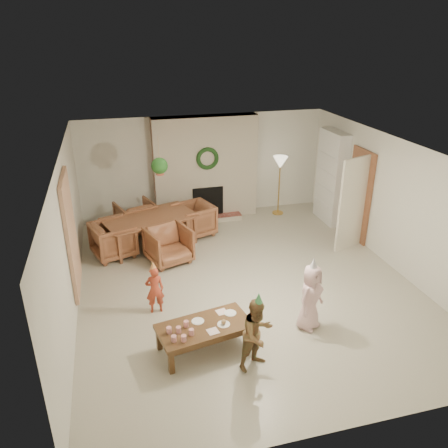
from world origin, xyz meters
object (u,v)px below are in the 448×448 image
object	(u,v)px
dining_chair_near	(169,245)
dining_chair_far	(136,217)
coffee_table_top	(204,327)
child_red	(155,290)
dining_chair_right	(194,220)
child_pink	(311,297)
dining_chair_left	(114,240)
child_plaid	(257,334)
dining_table	(151,232)

from	to	relation	value
dining_chair_near	dining_chair_far	world-z (taller)	same
coffee_table_top	child_red	size ratio (longest dim) A/B	1.61
dining_chair_right	child_pink	size ratio (longest dim) A/B	0.75
dining_chair_near	child_red	bearing A→B (deg)	-123.85
dining_chair_left	coffee_table_top	bearing A→B (deg)	-178.77
child_plaid	dining_chair_left	bearing A→B (deg)	91.01
dining_table	dining_chair_near	xyz separation A→B (m)	(0.26, -0.80, 0.04)
dining_chair_far	coffee_table_top	world-z (taller)	dining_chair_far
dining_chair_right	child_red	distance (m)	3.05
dining_chair_near	dining_chair_right	xyz separation A→B (m)	(0.73, 1.13, 0.00)
dining_chair_far	coffee_table_top	size ratio (longest dim) A/B	0.60
dining_chair_left	child_plaid	size ratio (longest dim) A/B	0.76
dining_chair_right	child_red	bearing A→B (deg)	-41.47
dining_chair_far	dining_table	bearing A→B (deg)	90.00
dining_chair_far	child_red	xyz separation A→B (m)	(0.06, -3.27, 0.05)
child_red	child_plaid	bearing A→B (deg)	125.19
dining_chair_far	child_pink	distance (m)	4.91
dining_chair_near	dining_chair_far	size ratio (longest dim) A/B	1.00
dining_chair_near	dining_chair_left	bearing A→B (deg)	135.00
dining_chair_right	child_pink	world-z (taller)	child_pink
dining_chair_far	dining_chair_left	size ratio (longest dim) A/B	1.00
dining_chair_right	dining_chair_far	bearing A→B (deg)	-128.66
dining_chair_near	child_red	world-z (taller)	child_red
dining_chair_right	child_pink	bearing A→B (deg)	-2.35
child_pink	child_red	bearing A→B (deg)	121.50
coffee_table_top	child_pink	xyz separation A→B (m)	(1.71, 0.10, 0.16)
dining_chair_near	child_plaid	xyz separation A→B (m)	(0.74, -3.34, 0.16)
dining_chair_far	coffee_table_top	bearing A→B (deg)	80.10
dining_table	dining_chair_right	bearing A→B (deg)	0.00
dining_table	child_pink	size ratio (longest dim) A/B	1.75
coffee_table_top	child_pink	distance (m)	1.72
dining_chair_far	child_red	bearing A→B (deg)	72.78
dining_chair_far	dining_chair_left	distance (m)	1.19
dining_table	dining_chair_far	world-z (taller)	dining_chair_far
child_plaid	dining_chair_right	bearing A→B (deg)	66.14
dining_chair_near	child_pink	world-z (taller)	child_pink
dining_chair_left	coffee_table_top	size ratio (longest dim) A/B	0.60
child_red	dining_chair_right	bearing A→B (deg)	-114.07
dining_chair_right	child_red	xyz separation A→B (m)	(-1.20, -2.80, 0.05)
dining_chair_near	dining_chair_right	distance (m)	1.35
dining_chair_right	child_plaid	distance (m)	4.47
dining_chair_right	child_red	size ratio (longest dim) A/B	0.97
dining_chair_left	child_pink	world-z (taller)	child_pink
coffee_table_top	child_plaid	xyz separation A→B (m)	(0.62, -0.54, 0.15)
dining_chair_far	dining_chair_right	distance (m)	1.35
dining_chair_left	coffee_table_top	distance (m)	3.54
dining_table	child_red	size ratio (longest dim) A/B	2.28
dining_chair_left	dining_chair_right	xyz separation A→B (m)	(1.80, 0.59, 0.00)
child_plaid	child_pink	distance (m)	1.26
dining_chair_right	child_pink	distance (m)	3.99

